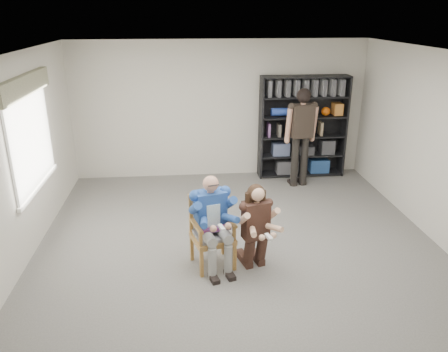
{
  "coord_description": "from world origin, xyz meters",
  "views": [
    {
      "loc": [
        -0.77,
        -5.33,
        3.32
      ],
      "look_at": [
        -0.2,
        0.6,
        1.05
      ],
      "focal_mm": 35.0,
      "sensor_mm": 36.0,
      "label": 1
    }
  ],
  "objects_px": {
    "armchair": "(213,232)",
    "kneeling_woman": "(257,228)",
    "seated_man": "(212,222)",
    "standing_man": "(301,139)",
    "bookshelf": "(303,127)"
  },
  "relations": [
    {
      "from": "armchair",
      "to": "bookshelf",
      "type": "height_order",
      "value": "bookshelf"
    },
    {
      "from": "seated_man",
      "to": "bookshelf",
      "type": "relative_size",
      "value": 0.63
    },
    {
      "from": "armchair",
      "to": "kneeling_woman",
      "type": "bearing_deg",
      "value": -26.7
    },
    {
      "from": "kneeling_woman",
      "to": "bookshelf",
      "type": "height_order",
      "value": "bookshelf"
    },
    {
      "from": "kneeling_woman",
      "to": "standing_man",
      "type": "height_order",
      "value": "standing_man"
    },
    {
      "from": "seated_man",
      "to": "standing_man",
      "type": "xyz_separation_m",
      "value": [
        1.94,
        2.79,
        0.31
      ]
    },
    {
      "from": "seated_man",
      "to": "bookshelf",
      "type": "xyz_separation_m",
      "value": [
        2.12,
        3.38,
        0.39
      ]
    },
    {
      "from": "bookshelf",
      "to": "standing_man",
      "type": "height_order",
      "value": "bookshelf"
    },
    {
      "from": "bookshelf",
      "to": "seated_man",
      "type": "bearing_deg",
      "value": -122.16
    },
    {
      "from": "armchair",
      "to": "kneeling_woman",
      "type": "distance_m",
      "value": 0.6
    },
    {
      "from": "seated_man",
      "to": "standing_man",
      "type": "height_order",
      "value": "standing_man"
    },
    {
      "from": "seated_man",
      "to": "kneeling_woman",
      "type": "xyz_separation_m",
      "value": [
        0.58,
        -0.12,
        -0.06
      ]
    },
    {
      "from": "kneeling_woman",
      "to": "bookshelf",
      "type": "relative_size",
      "value": 0.57
    },
    {
      "from": "armchair",
      "to": "standing_man",
      "type": "bearing_deg",
      "value": 40.28
    },
    {
      "from": "seated_man",
      "to": "bookshelf",
      "type": "distance_m",
      "value": 4.01
    }
  ]
}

